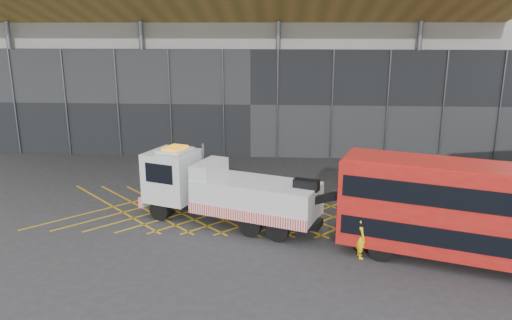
{
  "coord_description": "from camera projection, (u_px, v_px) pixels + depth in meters",
  "views": [
    {
      "loc": [
        4.61,
        -25.34,
        9.63
      ],
      "look_at": [
        3.0,
        1.5,
        2.4
      ],
      "focal_mm": 35.0,
      "sensor_mm": 36.0,
      "label": 1
    }
  ],
  "objects": [
    {
      "name": "bus_towed",
      "position": [
        471.0,
        210.0,
        20.28
      ],
      "size": [
        10.74,
        5.78,
        4.3
      ],
      "rotation": [
        0.0,
        0.0,
        -0.34
      ],
      "color": "#AD140F",
      "rests_on": "ground_plane"
    },
    {
      "name": "worker",
      "position": [
        361.0,
        237.0,
        21.26
      ],
      "size": [
        0.52,
        0.72,
        1.83
      ],
      "primitive_type": "imported",
      "rotation": [
        0.0,
        0.0,
        1.69
      ],
      "color": "yellow",
      "rests_on": "ground_plane"
    },
    {
      "name": "recovery_truck",
      "position": [
        223.0,
        190.0,
        24.9
      ],
      "size": [
        10.51,
        5.59,
        3.73
      ],
      "rotation": [
        0.0,
        0.0,
        -0.36
      ],
      "color": "black",
      "rests_on": "ground_plane"
    },
    {
      "name": "ground_plane",
      "position": [
        200.0,
        209.0,
        27.19
      ],
      "size": [
        120.0,
        120.0,
        0.0
      ],
      "primitive_type": "plane",
      "color": "#2A2A2D"
    },
    {
      "name": "construction_building",
      "position": [
        255.0,
        34.0,
        42.48
      ],
      "size": [
        55.0,
        23.97,
        18.0
      ],
      "color": "gray",
      "rests_on": "ground_plane"
    },
    {
      "name": "road_markings",
      "position": [
        302.0,
        211.0,
        26.87
      ],
      "size": [
        27.96,
        7.16,
        0.01
      ],
      "color": "#C69412",
      "rests_on": "ground_plane"
    }
  ]
}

